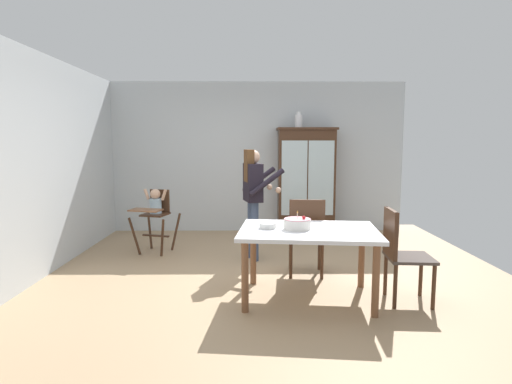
# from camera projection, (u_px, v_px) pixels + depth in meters

# --- Properties ---
(ground_plane) EXTENTS (6.24, 6.24, 0.00)m
(ground_plane) POSITION_uv_depth(u_px,v_px,m) (259.00, 275.00, 5.09)
(ground_plane) COLOR tan
(wall_back) EXTENTS (5.32, 0.06, 2.70)m
(wall_back) POSITION_uv_depth(u_px,v_px,m) (256.00, 157.00, 7.54)
(wall_back) COLOR silver
(wall_back) RESTS_ON ground_plane
(wall_left) EXTENTS (0.06, 5.32, 2.70)m
(wall_left) POSITION_uv_depth(u_px,v_px,m) (37.00, 166.00, 4.90)
(wall_left) COLOR silver
(wall_left) RESTS_ON ground_plane
(china_cabinet) EXTENTS (1.04, 0.48, 1.88)m
(china_cabinet) POSITION_uv_depth(u_px,v_px,m) (306.00, 181.00, 7.33)
(china_cabinet) COLOR #422819
(china_cabinet) RESTS_ON ground_plane
(ceramic_vase) EXTENTS (0.13, 0.13, 0.27)m
(ceramic_vase) POSITION_uv_depth(u_px,v_px,m) (299.00, 121.00, 7.21)
(ceramic_vase) COLOR white
(ceramic_vase) RESTS_ON china_cabinet
(high_chair_with_toddler) EXTENTS (0.70, 0.79, 0.95)m
(high_chair_with_toddler) POSITION_uv_depth(u_px,v_px,m) (155.00, 209.00, 6.08)
(high_chair_with_toddler) COLOR #422819
(high_chair_with_toddler) RESTS_ON ground_plane
(adult_person) EXTENTS (0.59, 0.58, 1.53)m
(adult_person) POSITION_uv_depth(u_px,v_px,m) (253.00, 191.00, 5.68)
(adult_person) COLOR #3D4C6B
(adult_person) RESTS_ON ground_plane
(dining_table) EXTENTS (1.50, 1.13, 0.74)m
(dining_table) POSITION_uv_depth(u_px,v_px,m) (308.00, 238.00, 4.27)
(dining_table) COLOR silver
(dining_table) RESTS_ON ground_plane
(birthday_cake) EXTENTS (0.28, 0.28, 0.19)m
(birthday_cake) POSITION_uv_depth(u_px,v_px,m) (297.00, 224.00, 4.26)
(birthday_cake) COLOR white
(birthday_cake) RESTS_ON dining_table
(serving_bowl) EXTENTS (0.18, 0.18, 0.05)m
(serving_bowl) POSITION_uv_depth(u_px,v_px,m) (268.00, 226.00, 4.30)
(serving_bowl) COLOR silver
(serving_bowl) RESTS_ON dining_table
(dining_chair_far_side) EXTENTS (0.47, 0.47, 0.96)m
(dining_chair_far_side) POSITION_uv_depth(u_px,v_px,m) (306.00, 232.00, 4.98)
(dining_chair_far_side) COLOR #422819
(dining_chair_far_side) RESTS_ON ground_plane
(dining_chair_right_end) EXTENTS (0.47, 0.47, 0.96)m
(dining_chair_right_end) POSITION_uv_depth(u_px,v_px,m) (400.00, 249.00, 4.19)
(dining_chair_right_end) COLOR #422819
(dining_chair_right_end) RESTS_ON ground_plane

